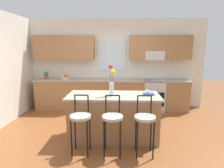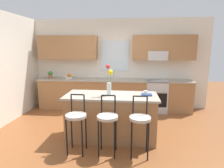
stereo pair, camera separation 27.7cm
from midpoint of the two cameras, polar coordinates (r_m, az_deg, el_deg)
ground_plane at (r=4.24m, az=0.31°, el=-14.84°), size 14.00×14.00×0.00m
wall_left at (r=5.06m, az=-29.58°, el=3.93°), size 0.12×4.60×2.70m
back_wall_assembly at (r=5.80m, az=2.49°, el=7.66°), size 5.60×0.50×2.70m
counter_run at (r=5.68m, az=1.99°, el=-3.10°), size 4.56×0.64×0.92m
sink_faucet at (r=5.71m, az=1.83°, el=3.06°), size 0.02×0.13×0.23m
oven_range at (r=5.71m, az=14.58°, el=-3.43°), size 0.60×0.64×0.92m
kitchen_island at (r=3.89m, az=1.85°, el=-9.86°), size 1.84×0.78×0.92m
bar_stool_near at (r=3.35m, az=-8.47°, el=-10.32°), size 0.36×0.36×1.04m
bar_stool_middle at (r=3.26m, az=1.10°, el=-10.79°), size 0.36×0.36×1.04m
bar_stool_far at (r=3.27m, az=10.94°, el=-10.97°), size 0.36×0.36×1.04m
flower_vase at (r=3.63m, az=1.32°, el=0.99°), size 0.14×0.10×0.62m
mug_ceramic at (r=3.79m, az=12.24°, el=-2.72°), size 0.08×0.08×0.09m
cookbook at (r=3.79m, az=12.52°, el=-3.16°), size 0.20×0.15×0.03m
fruit_bowl_oranges at (r=5.84m, az=-11.65°, el=2.09°), size 0.24×0.24×0.16m
potted_plant_small at (r=6.03m, az=-16.98°, el=2.84°), size 0.17×0.11×0.23m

